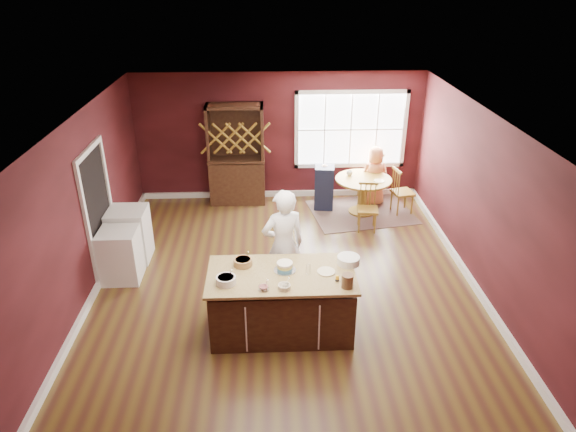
# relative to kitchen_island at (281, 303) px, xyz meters

# --- Properties ---
(room_shell) EXTENTS (7.00, 7.00, 7.00)m
(room_shell) POSITION_rel_kitchen_island_xyz_m (0.10, 1.14, 0.91)
(room_shell) COLOR brown
(room_shell) RESTS_ON ground
(window) EXTENTS (2.36, 0.10, 1.66)m
(window) POSITION_rel_kitchen_island_xyz_m (1.60, 4.61, 1.06)
(window) COLOR white
(window) RESTS_ON room_shell
(doorway) EXTENTS (0.08, 1.26, 2.13)m
(doorway) POSITION_rel_kitchen_island_xyz_m (-2.87, 1.74, 0.59)
(doorway) COLOR white
(doorway) RESTS_ON room_shell
(kitchen_island) EXTENTS (1.98, 1.04, 0.92)m
(kitchen_island) POSITION_rel_kitchen_island_xyz_m (0.00, 0.00, 0.00)
(kitchen_island) COLOR #3F2A18
(kitchen_island) RESTS_ON ground
(dining_table) EXTENTS (1.13, 1.13, 0.75)m
(dining_table) POSITION_rel_kitchen_island_xyz_m (1.77, 3.71, 0.10)
(dining_table) COLOR brown
(dining_table) RESTS_ON ground
(baker) EXTENTS (0.75, 0.60, 1.78)m
(baker) POSITION_rel_kitchen_island_xyz_m (0.05, 0.80, 0.45)
(baker) COLOR white
(baker) RESTS_ON ground
(layer_cake) EXTENTS (0.30, 0.30, 0.12)m
(layer_cake) POSITION_rel_kitchen_island_xyz_m (0.05, 0.08, 0.54)
(layer_cake) COLOR white
(layer_cake) RESTS_ON kitchen_island
(bowl_blue) EXTENTS (0.26, 0.26, 0.10)m
(bowl_blue) POSITION_rel_kitchen_island_xyz_m (-0.72, -0.20, 0.53)
(bowl_blue) COLOR white
(bowl_blue) RESTS_ON kitchen_island
(bowl_yellow) EXTENTS (0.26, 0.26, 0.10)m
(bowl_yellow) POSITION_rel_kitchen_island_xyz_m (-0.52, 0.24, 0.53)
(bowl_yellow) COLOR #9A7846
(bowl_yellow) RESTS_ON kitchen_island
(bowl_pink) EXTENTS (0.14, 0.14, 0.05)m
(bowl_pink) POSITION_rel_kitchen_island_xyz_m (-0.23, -0.36, 0.51)
(bowl_pink) COLOR white
(bowl_pink) RESTS_ON kitchen_island
(bowl_olive) EXTENTS (0.16, 0.16, 0.06)m
(bowl_olive) POSITION_rel_kitchen_island_xyz_m (0.03, -0.35, 0.51)
(bowl_olive) COLOR beige
(bowl_olive) RESTS_ON kitchen_island
(drinking_glass) EXTENTS (0.07, 0.07, 0.14)m
(drinking_glass) POSITION_rel_kitchen_island_xyz_m (0.36, -0.02, 0.55)
(drinking_glass) COLOR white
(drinking_glass) RESTS_ON kitchen_island
(dinner_plate) EXTENTS (0.24, 0.24, 0.02)m
(dinner_plate) POSITION_rel_kitchen_island_xyz_m (0.60, 0.01, 0.49)
(dinner_plate) COLOR #F3E3CB
(dinner_plate) RESTS_ON kitchen_island
(white_tub) EXTENTS (0.31, 0.31, 0.11)m
(white_tub) POSITION_rel_kitchen_island_xyz_m (0.93, 0.22, 0.53)
(white_tub) COLOR silver
(white_tub) RESTS_ON kitchen_island
(stoneware_crock) EXTENTS (0.15, 0.15, 0.18)m
(stoneware_crock) POSITION_rel_kitchen_island_xyz_m (0.83, -0.35, 0.57)
(stoneware_crock) COLOR #42291A
(stoneware_crock) RESTS_ON kitchen_island
(toy_figurine) EXTENTS (0.05, 0.05, 0.09)m
(toy_figurine) POSITION_rel_kitchen_island_xyz_m (0.72, -0.21, 0.52)
(toy_figurine) COLOR yellow
(toy_figurine) RESTS_ON kitchen_island
(rug) EXTENTS (2.25, 1.88, 0.01)m
(rug) POSITION_rel_kitchen_island_xyz_m (1.77, 3.71, -0.43)
(rug) COLOR brown
(rug) RESTS_ON ground
(chair_east) EXTENTS (0.47, 0.48, 0.98)m
(chair_east) POSITION_rel_kitchen_island_xyz_m (2.59, 3.69, 0.05)
(chair_east) COLOR #915C28
(chair_east) RESTS_ON ground
(chair_south) EXTENTS (0.44, 0.42, 0.93)m
(chair_south) POSITION_rel_kitchen_island_xyz_m (1.73, 2.96, 0.03)
(chair_south) COLOR olive
(chair_south) RESTS_ON ground
(chair_north) EXTENTS (0.58, 0.57, 1.01)m
(chair_north) POSITION_rel_kitchen_island_xyz_m (2.07, 4.52, 0.06)
(chair_north) COLOR #915927
(chair_north) RESTS_ON ground
(seated_woman) EXTENTS (0.67, 0.49, 1.27)m
(seated_woman) POSITION_rel_kitchen_island_xyz_m (2.08, 4.14, 0.19)
(seated_woman) COLOR #D77E4E
(seated_woman) RESTS_ON ground
(high_chair) EXTENTS (0.43, 0.43, 0.96)m
(high_chair) POSITION_rel_kitchen_island_xyz_m (1.01, 3.98, 0.04)
(high_chair) COLOR black
(high_chair) RESTS_ON ground
(toddler) EXTENTS (0.18, 0.14, 0.26)m
(toddler) POSITION_rel_kitchen_island_xyz_m (1.02, 4.06, 0.37)
(toddler) COLOR #8CA5BF
(toddler) RESTS_ON high_chair
(table_plate) EXTENTS (0.21, 0.21, 0.02)m
(table_plate) POSITION_rel_kitchen_island_xyz_m (2.05, 3.56, 0.32)
(table_plate) COLOR beige
(table_plate) RESTS_ON dining_table
(table_cup) EXTENTS (0.13, 0.13, 0.10)m
(table_cup) POSITION_rel_kitchen_island_xyz_m (1.51, 3.90, 0.36)
(table_cup) COLOR silver
(table_cup) RESTS_ON dining_table
(hutch) EXTENTS (1.15, 0.48, 2.12)m
(hutch) POSITION_rel_kitchen_island_xyz_m (-0.80, 4.36, 0.62)
(hutch) COLOR #402614
(hutch) RESTS_ON ground
(washer) EXTENTS (0.59, 0.58, 0.86)m
(washer) POSITION_rel_kitchen_island_xyz_m (-2.54, 1.42, -0.01)
(washer) COLOR white
(washer) RESTS_ON ground
(dryer) EXTENTS (0.64, 0.62, 0.93)m
(dryer) POSITION_rel_kitchen_island_xyz_m (-2.54, 2.06, 0.02)
(dryer) COLOR silver
(dryer) RESTS_ON ground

